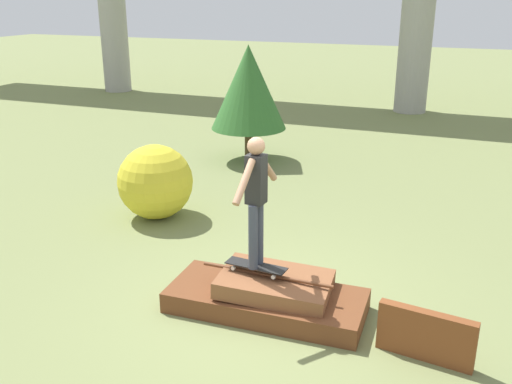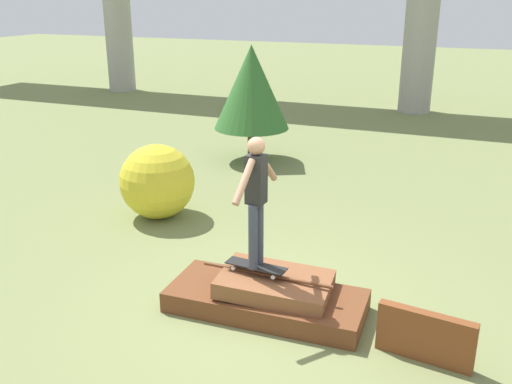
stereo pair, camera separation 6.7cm
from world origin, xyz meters
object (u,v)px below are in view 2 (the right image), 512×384
object	(u,v)px
skateboard	(256,266)
skater	(256,193)
tree_behind_left	(251,87)
bush_yellow_flowering	(157,182)

from	to	relation	value
skateboard	skater	size ratio (longest dim) A/B	0.49
skater	tree_behind_left	size ratio (longest dim) A/B	0.60
skater	tree_behind_left	xyz separation A→B (m)	(-2.76, 6.47, 0.19)
tree_behind_left	skateboard	bearing A→B (deg)	-66.87
tree_behind_left	bush_yellow_flowering	distance (m)	4.28
skater	tree_behind_left	distance (m)	7.04
skateboard	skater	bearing A→B (deg)	90.00
skateboard	bush_yellow_flowering	world-z (taller)	bush_yellow_flowering
tree_behind_left	bush_yellow_flowering	bearing A→B (deg)	-92.14
skateboard	skater	distance (m)	1.01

